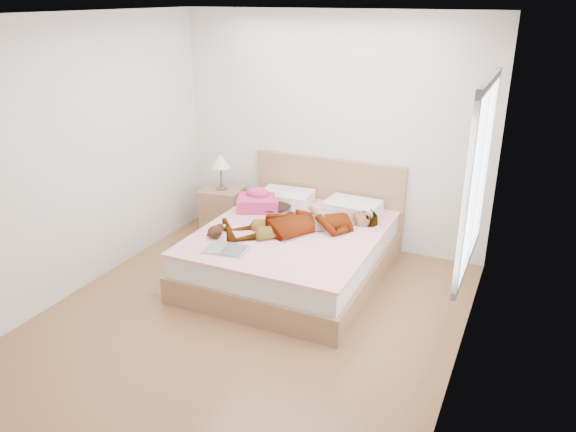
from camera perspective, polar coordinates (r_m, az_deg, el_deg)
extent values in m
plane|color=#4E2C18|center=(5.17, -4.02, -10.43)|extent=(4.00, 4.00, 0.00)
imported|color=white|center=(5.66, 1.63, -0.31)|extent=(1.66, 1.50, 0.22)
ellipsoid|color=black|center=(6.29, -1.52, 1.29)|extent=(0.53, 0.61, 0.08)
cube|color=silver|center=(6.18, -1.16, 2.16)|extent=(0.09, 0.09, 0.05)
plane|color=white|center=(4.38, -4.96, 19.74)|extent=(4.00, 4.00, 0.00)
plane|color=white|center=(6.37, 4.40, 8.52)|extent=(3.60, 0.00, 3.60)
plane|color=white|center=(3.17, -22.39, -7.22)|extent=(3.60, 0.00, 3.60)
plane|color=silver|center=(5.68, -20.61, 5.57)|extent=(0.00, 4.00, 4.00)
plane|color=silver|center=(4.09, 18.18, -0.09)|extent=(0.00, 4.00, 4.00)
cube|color=white|center=(4.31, 18.70, 3.77)|extent=(0.02, 1.10, 1.30)
cube|color=silver|center=(3.76, 17.58, 1.36)|extent=(0.04, 0.06, 1.42)
cube|color=silver|center=(4.87, 19.57, 5.64)|extent=(0.04, 0.06, 1.42)
cube|color=silver|center=(4.56, 17.69, -4.38)|extent=(0.04, 1.22, 0.06)
cube|color=silver|center=(4.17, 19.84, 12.69)|extent=(0.04, 1.22, 0.06)
cube|color=silver|center=(4.31, 18.65, 3.78)|extent=(0.03, 0.04, 1.30)
cube|color=brown|center=(5.84, 0.41, -4.87)|extent=(1.78, 2.08, 0.26)
cube|color=silver|center=(5.74, 0.42, -2.73)|extent=(1.70, 2.00, 0.22)
cube|color=white|center=(5.69, 0.42, -1.58)|extent=(1.74, 2.04, 0.03)
cube|color=#8A613F|center=(6.56, 4.08, 1.63)|extent=(1.80, 0.07, 1.00)
cube|color=white|center=(6.43, -0.17, 1.97)|extent=(0.61, 0.44, 0.13)
cube|color=white|center=(6.15, 6.60, 0.90)|extent=(0.60, 0.43, 0.13)
cube|color=#D13860|center=(6.22, -3.02, 1.32)|extent=(0.55, 0.51, 0.15)
ellipsoid|color=#E83F85|center=(6.24, -3.08, 2.35)|extent=(0.27, 0.21, 0.13)
cube|color=silver|center=(5.28, -6.40, -3.40)|extent=(0.45, 0.34, 0.01)
cube|color=white|center=(5.32, -7.47, -3.17)|extent=(0.25, 0.30, 0.02)
cube|color=#262626|center=(5.24, -5.30, -3.44)|extent=(0.25, 0.30, 0.02)
cylinder|color=white|center=(5.50, -1.09, -1.81)|extent=(0.09, 0.09, 0.08)
torus|color=white|center=(5.49, -0.70, -1.83)|extent=(0.06, 0.02, 0.06)
cylinder|color=black|center=(5.48, -1.09, -1.49)|extent=(0.07, 0.07, 0.00)
ellipsoid|color=black|center=(5.54, -7.45, -1.60)|extent=(0.15, 0.17, 0.12)
ellipsoid|color=beige|center=(5.53, -7.54, -1.57)|extent=(0.08, 0.09, 0.06)
sphere|color=black|center=(5.60, -6.93, -1.21)|extent=(0.09, 0.09, 0.09)
sphere|color=pink|center=(5.63, -7.04, -0.89)|extent=(0.03, 0.03, 0.03)
sphere|color=#FFA6BD|center=(5.60, -6.51, -1.01)|extent=(0.03, 0.03, 0.03)
ellipsoid|color=black|center=(5.55, -8.08, -1.89)|extent=(0.04, 0.06, 0.03)
ellipsoid|color=black|center=(5.50, -7.24, -2.10)|extent=(0.04, 0.06, 0.03)
cube|color=brown|center=(6.86, -6.64, 0.52)|extent=(0.51, 0.46, 0.56)
cylinder|color=#4D4D4D|center=(6.76, -6.75, 2.83)|extent=(0.16, 0.16, 0.02)
cylinder|color=#515151|center=(6.72, -6.80, 3.99)|extent=(0.03, 0.03, 0.29)
cone|color=white|center=(6.66, -6.87, 5.59)|extent=(0.25, 0.25, 0.16)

